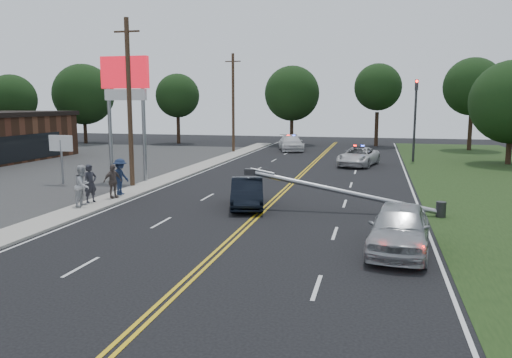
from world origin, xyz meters
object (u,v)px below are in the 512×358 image
(traffic_signal, at_px, (415,113))
(emergency_a, at_px, (358,157))
(crashed_sedan, at_px, (247,193))
(waiting_sedan, at_px, (399,228))
(utility_pole_mid, at_px, (129,103))
(bystander_c, at_px, (120,177))
(small_sign, at_px, (61,147))
(bystander_d, at_px, (113,181))
(utility_pole_far, at_px, (233,103))
(pylon_sign, at_px, (125,88))
(bystander_a, at_px, (90,183))
(emergency_b, at_px, (291,143))
(fallen_streetlight, at_px, (353,193))
(bystander_b, at_px, (83,186))

(traffic_signal, height_order, emergency_a, traffic_signal)
(crashed_sedan, bearing_deg, waiting_sedan, -54.62)
(traffic_signal, relative_size, utility_pole_mid, 0.70)
(emergency_a, height_order, bystander_c, bystander_c)
(small_sign, bearing_deg, bystander_d, -34.47)
(traffic_signal, bearing_deg, utility_pole_far, 167.11)
(pylon_sign, xyz_separation_m, utility_pole_far, (1.30, 20.00, -0.91))
(traffic_signal, height_order, waiting_sedan, traffic_signal)
(small_sign, xyz_separation_m, bystander_a, (5.26, -5.28, -1.25))
(waiting_sedan, relative_size, emergency_b, 0.86)
(emergency_b, bearing_deg, utility_pole_mid, -118.14)
(crashed_sedan, bearing_deg, fallen_streetlight, -14.29)
(utility_pole_far, distance_m, emergency_a, 15.88)
(bystander_a, height_order, bystander_b, bystander_b)
(crashed_sedan, height_order, bystander_a, bystander_a)
(small_sign, distance_m, waiting_sedan, 22.41)
(small_sign, xyz_separation_m, traffic_signal, (22.30, 18.00, 1.87))
(waiting_sedan, relative_size, emergency_a, 0.91)
(small_sign, relative_size, bystander_c, 1.56)
(fallen_streetlight, xyz_separation_m, bystander_c, (-12.54, 1.03, 0.19))
(utility_pole_far, relative_size, bystander_d, 5.59)
(bystander_a, bearing_deg, pylon_sign, 37.98)
(traffic_signal, bearing_deg, bystander_b, -125.03)
(bystander_a, height_order, bystander_c, bystander_c)
(fallen_streetlight, xyz_separation_m, utility_pole_far, (-13.39, 26.00, 4.17))
(bystander_a, height_order, bystander_d, bystander_a)
(crashed_sedan, height_order, emergency_b, emergency_b)
(utility_pole_mid, relative_size, emergency_b, 1.76)
(crashed_sedan, relative_size, bystander_a, 2.25)
(fallen_streetlight, distance_m, waiting_sedan, 6.20)
(traffic_signal, distance_m, emergency_b, 14.51)
(utility_pole_far, bearing_deg, bystander_a, -89.04)
(crashed_sedan, distance_m, bystander_c, 7.50)
(utility_pole_far, bearing_deg, utility_pole_mid, -90.00)
(fallen_streetlight, relative_size, waiting_sedan, 1.90)
(traffic_signal, xyz_separation_m, fallen_streetlight, (-4.11, -22.00, -3.29))
(fallen_streetlight, relative_size, utility_pole_far, 0.94)
(pylon_sign, bearing_deg, small_sign, -150.26)
(traffic_signal, distance_m, crashed_sedan, 24.11)
(crashed_sedan, bearing_deg, traffic_signal, 52.89)
(utility_pole_mid, bearing_deg, bystander_d, -76.64)
(bystander_a, bearing_deg, small_sign, 69.30)
(crashed_sedan, distance_m, emergency_a, 18.51)
(waiting_sedan, bearing_deg, utility_pole_far, 121.27)
(small_sign, distance_m, crashed_sedan, 13.77)
(fallen_streetlight, xyz_separation_m, emergency_b, (-7.95, 29.32, -0.09))
(bystander_c, xyz_separation_m, bystander_d, (0.08, -0.97, -0.10))
(small_sign, distance_m, emergency_a, 22.61)
(crashed_sedan, bearing_deg, utility_pole_mid, 139.81)
(emergency_b, bearing_deg, utility_pole_far, -164.65)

